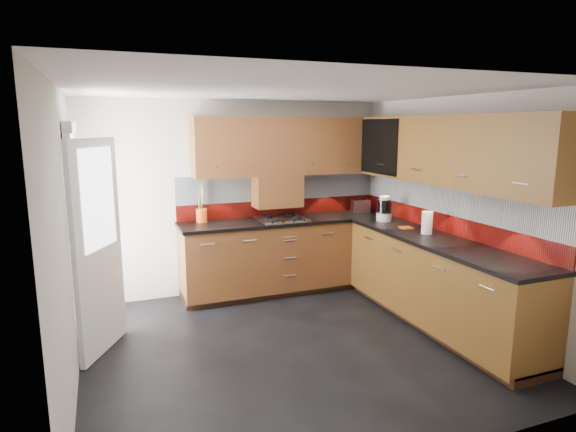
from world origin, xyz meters
name	(u,v)px	position (x,y,z in m)	size (l,w,h in m)	color
room	(292,192)	(0.00, 0.00, 1.50)	(4.00, 3.80, 2.64)	black
base_cabinets	(354,270)	(1.07, 0.72, 0.44)	(2.70, 3.20, 0.95)	#582A13
countertop	(355,230)	(1.05, 0.70, 0.92)	(2.72, 3.22, 0.04)	black
backsplash	(363,201)	(1.28, 0.93, 1.21)	(2.70, 3.20, 0.54)	maroon
upper_cabinets	(367,148)	(1.23, 0.78, 1.84)	(2.50, 3.20, 0.72)	#582A13
extractor_hood	(277,191)	(0.45, 1.64, 1.28)	(0.60, 0.33, 0.40)	#582A13
glass_cabinet	(389,144)	(1.71, 1.07, 1.87)	(0.32, 0.80, 0.66)	black
back_door	(86,240)	(-1.78, 0.75, 1.03)	(0.42, 1.19, 2.04)	white
gas_hob	(282,219)	(0.45, 1.47, 0.96)	(0.59, 0.52, 0.05)	silver
utensil_pot	(201,214)	(-0.51, 1.68, 1.04)	(0.13, 0.13, 0.47)	#D55014
toaster	(360,206)	(1.64, 1.60, 1.02)	(0.26, 0.18, 0.17)	silver
food_processor	(384,210)	(1.59, 0.94, 1.08)	(0.18, 0.18, 0.31)	white
paper_towel	(427,223)	(1.63, 0.16, 1.06)	(0.12, 0.12, 0.24)	white
orange_cloth	(406,228)	(1.59, 0.47, 0.95)	(0.13, 0.11, 0.01)	orange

